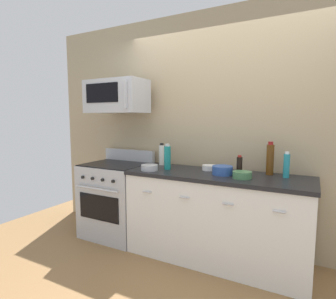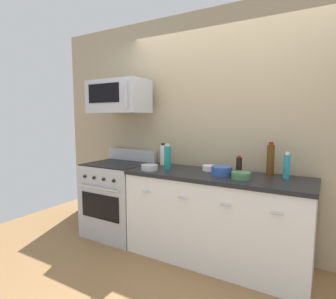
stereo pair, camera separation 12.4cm
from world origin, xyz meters
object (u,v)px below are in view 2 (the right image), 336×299
Objects in this scene: bottle_dish_soap at (287,166)px; bowl_white_ceramic at (209,168)px; bowl_steel_prep at (149,167)px; bottle_soy_sauce_dark at (239,166)px; range_oven at (118,198)px; bottle_sparkling_teal at (168,157)px; microwave at (119,97)px; bowl_green_glaze at (241,175)px; bowl_blue_mixing at (222,170)px; bottle_vinegar_white at (163,154)px; bottle_wine_amber at (270,160)px.

bottle_dish_soap reaches higher than bowl_white_ceramic.
bottle_soy_sauce_dark is at bearing 12.32° from bowl_steel_prep.
bottle_soy_sauce_dark is 0.38m from bowl_white_ceramic.
bottle_sparkling_teal reaches higher than range_oven.
range_oven is 1.28m from microwave.
bottle_dish_soap is 0.44m from bowl_green_glaze.
bowl_steel_prep is 1.03× the size of bowl_green_glaze.
bottle_dish_soap is 1.25× the size of bottle_soy_sauce_dark.
bottle_dish_soap is 0.60m from bowl_blue_mixing.
microwave is 4.04× the size of bowl_steel_prep.
bottle_vinegar_white is 1.78× the size of bowl_white_ceramic.
bowl_blue_mixing reaches higher than bowl_white_ceramic.
bottle_dish_soap is 0.75× the size of bottle_wine_amber.
bottle_wine_amber is at bearing 11.84° from bottle_sparkling_teal.
bowl_steel_prep is at bearing -167.33° from bottle_dish_soap.
bottle_dish_soap is at bearing 13.41° from bottle_soy_sauce_dark.
bowl_green_glaze is (1.59, -0.14, -0.80)m from microwave.
bottle_wine_amber is at bearing 26.65° from bowl_blue_mixing.
bottle_wine_amber reaches higher than bowl_blue_mixing.
bottle_wine_amber is (1.79, 0.20, 0.61)m from range_oven.
bowl_white_ceramic is at bearing -6.44° from bottle_vinegar_white.
bottle_dish_soap is at bearing 7.34° from bottle_sparkling_teal.
bottle_wine_amber reaches higher than bottle_dish_soap.
bottle_vinegar_white reaches higher than bowl_green_glaze.
bowl_green_glaze is at bearing -29.92° from bowl_white_ceramic.
bottle_soy_sauce_dark is 1.09× the size of bowl_steel_prep.
bottle_vinegar_white is (-1.41, 0.08, 0.01)m from bottle_dish_soap.
bowl_white_ceramic is at bearing 162.65° from bottle_soy_sauce_dark.
bowl_blue_mixing is at bearing -163.57° from bottle_soy_sauce_dark.
range_oven is 4.05× the size of bottle_vinegar_white.
microwave is 1.58m from bowl_blue_mixing.
bowl_white_ceramic is at bearing -175.03° from bottle_wine_amber.
range_oven is at bearing -90.29° from microwave.
bottle_wine_amber is (-0.16, 0.06, 0.04)m from bottle_dish_soap.
bowl_green_glaze is (0.41, -0.24, 0.00)m from bowl_white_ceramic.
bowl_green_glaze is at bearing -3.36° from range_oven.
bottle_wine_amber is 1.25m from bowl_steel_prep.
bottle_sparkling_teal is 1.07m from bottle_wine_amber.
bottle_soy_sauce_dark is 0.98× the size of bowl_blue_mixing.
bottle_wine_amber reaches higher than bottle_sparkling_teal.
bowl_blue_mixing is at bearing 159.62° from bowl_green_glaze.
bottle_wine_amber is at bearing 157.95° from bottle_dish_soap.
bottle_dish_soap reaches higher than range_oven.
bottle_soy_sauce_dark reaches higher than bowl_green_glaze.
microwave reaches higher than range_oven.
bottle_soy_sauce_dark is at bearing -147.96° from bottle_wine_amber.
bottle_soy_sauce_dark is 0.15m from bowl_green_glaze.
bottle_sparkling_teal is at bearing -5.04° from microwave.
bowl_green_glaze is at bearing -125.15° from bottle_wine_amber.
bottle_dish_soap is 0.95× the size of bottle_vinegar_white.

